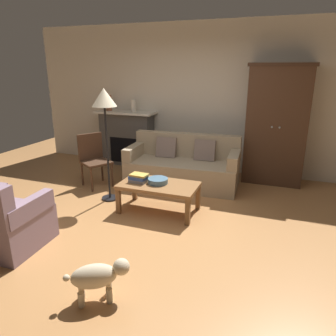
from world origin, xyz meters
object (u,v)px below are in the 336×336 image
at_px(couch, 183,167).
at_px(fruit_bowl, 158,181).
at_px(armchair_near_left, 4,223).
at_px(armoire, 276,125).
at_px(dog, 98,276).
at_px(floor_lamp, 104,104).
at_px(book_stack, 138,178).
at_px(fireplace, 127,138).
at_px(side_chair_wooden, 94,157).
at_px(mantel_vase_cream, 133,106).
at_px(mantel_vase_terracotta, 109,103).
at_px(coffee_table, 159,187).

distance_m(couch, fruit_bowl, 1.17).
bearing_deg(fruit_bowl, armchair_near_left, -129.62).
xyz_separation_m(armoire, dog, (-1.27, -3.76, -0.79)).
distance_m(fruit_bowl, floor_lamp, 1.35).
bearing_deg(book_stack, fireplace, 121.19).
bearing_deg(armchair_near_left, couch, 64.79).
bearing_deg(side_chair_wooden, dog, -56.78).
distance_m(fruit_bowl, book_stack, 0.28).
relative_size(armoire, mantel_vase_cream, 8.45).
distance_m(fireplace, side_chair_wooden, 1.34).
relative_size(armoire, floor_lamp, 1.21).
relative_size(fruit_bowl, mantel_vase_terracotta, 0.90).
height_order(mantel_vase_terracotta, side_chair_wooden, mantel_vase_terracotta).
bearing_deg(couch, fireplace, 152.49).
distance_m(fruit_bowl, armchair_near_left, 1.98).
relative_size(book_stack, dog, 0.53).
bearing_deg(fireplace, fruit_bowl, -52.60).
xyz_separation_m(book_stack, side_chair_wooden, (-1.16, 0.65, 0.03)).
distance_m(fireplace, mantel_vase_terracotta, 0.81).
bearing_deg(couch, fruit_bowl, -90.30).
height_order(couch, dog, couch).
distance_m(mantel_vase_cream, floor_lamp, 1.86).
distance_m(couch, book_stack, 1.26).
height_order(couch, book_stack, couch).
bearing_deg(fruit_bowl, side_chair_wooden, 157.41).
xyz_separation_m(armoire, couch, (-1.46, -0.70, -0.71)).
height_order(fireplace, mantel_vase_terracotta, mantel_vase_terracotta).
distance_m(mantel_vase_terracotta, floor_lamp, 2.06).
height_order(fireplace, coffee_table, fireplace).
bearing_deg(fruit_bowl, armoire, 51.74).
height_order(coffee_table, mantel_vase_terracotta, mantel_vase_terracotta).
bearing_deg(mantel_vase_terracotta, armchair_near_left, -80.00).
bearing_deg(couch, side_chair_wooden, -158.62).
bearing_deg(armoire, coffee_table, -127.58).
distance_m(fireplace, armoire, 2.99).
relative_size(armchair_near_left, dog, 1.76).
relative_size(fruit_bowl, mantel_vase_cream, 1.17).
bearing_deg(floor_lamp, fireplace, 108.64).
distance_m(fruit_bowl, mantel_vase_terracotta, 2.80).
bearing_deg(side_chair_wooden, mantel_vase_cream, 84.16).
relative_size(book_stack, mantel_vase_cream, 1.09).
distance_m(mantel_vase_terracotta, mantel_vase_cream, 0.56).
relative_size(armoire, couch, 1.05).
xyz_separation_m(armoire, book_stack, (-1.75, -1.91, -0.55)).
distance_m(armoire, armchair_near_left, 4.40).
relative_size(mantel_vase_terracotta, armchair_near_left, 0.36).
bearing_deg(couch, mantel_vase_cream, 149.94).
relative_size(book_stack, mantel_vase_terracotta, 0.84).
height_order(fruit_bowl, dog, fruit_bowl).
distance_m(coffee_table, dog, 1.89).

